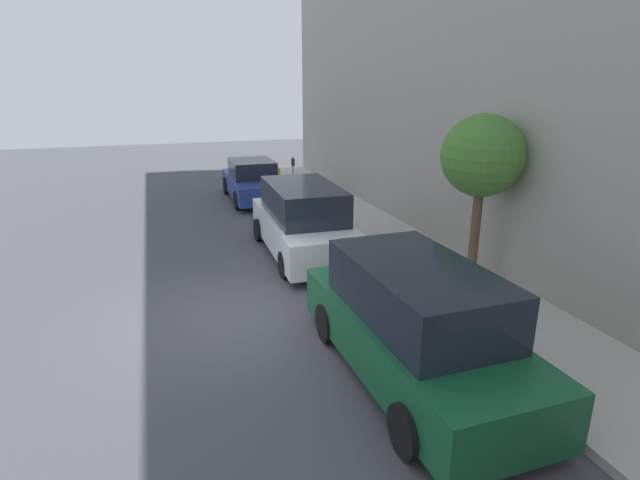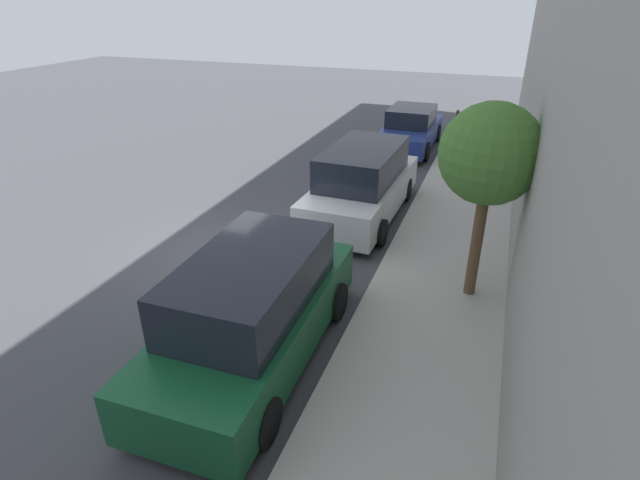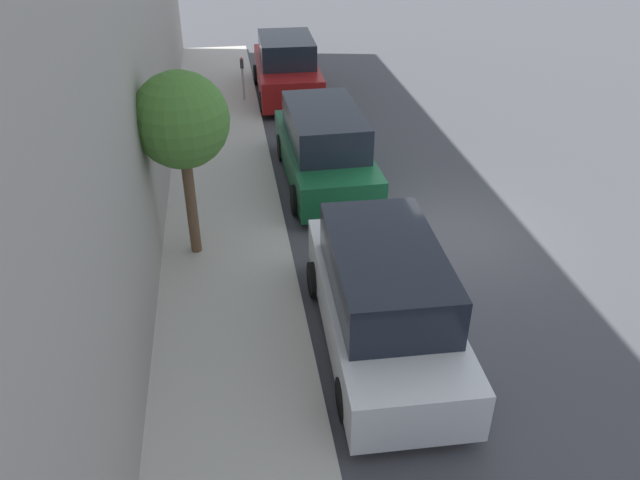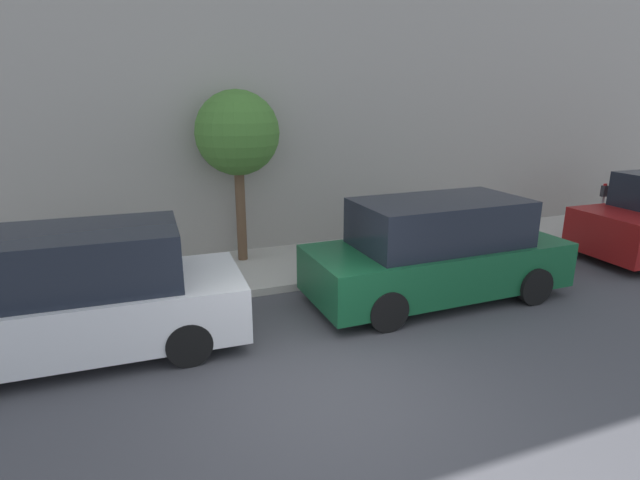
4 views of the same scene
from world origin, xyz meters
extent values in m
plane|color=#424247|center=(0.00, 0.00, 0.00)|extent=(60.00, 60.00, 0.00)
cube|color=#B2ADA3|center=(4.80, 0.00, 0.07)|extent=(2.61, 32.00, 0.15)
cube|color=#14512D|center=(2.27, -3.00, 0.64)|extent=(1.98, 4.93, 0.84)
cube|color=black|center=(2.27, -3.00, 1.48)|extent=(1.72, 3.13, 0.84)
cylinder|color=black|center=(1.37, -1.48, 0.35)|extent=(0.22, 0.70, 0.70)
cylinder|color=black|center=(3.17, -1.48, 0.35)|extent=(0.22, 0.70, 0.70)
cylinder|color=black|center=(1.37, -4.52, 0.35)|extent=(0.22, 0.70, 0.70)
cylinder|color=black|center=(3.17, -4.52, 0.35)|extent=(0.22, 0.70, 0.70)
cube|color=silver|center=(2.31, 3.18, 0.64)|extent=(2.04, 4.95, 0.84)
cube|color=black|center=(2.31, 3.18, 1.48)|extent=(1.76, 3.15, 0.84)
cylinder|color=black|center=(1.41, 4.70, 0.33)|extent=(0.22, 0.66, 0.66)
cylinder|color=black|center=(3.21, 4.70, 0.33)|extent=(0.22, 0.66, 0.66)
cylinder|color=black|center=(1.41, 1.66, 0.33)|extent=(0.22, 0.66, 0.66)
cylinder|color=black|center=(3.21, 1.66, 0.33)|extent=(0.22, 0.66, 0.66)
cube|color=navy|center=(2.28, 10.00, 0.56)|extent=(1.84, 4.52, 0.68)
cube|color=black|center=(2.28, 10.10, 1.22)|extent=(1.60, 2.12, 0.64)
cylinder|color=black|center=(1.43, 11.39, 0.34)|extent=(0.22, 0.69, 0.69)
cylinder|color=black|center=(3.13, 11.39, 0.34)|extent=(0.22, 0.69, 0.69)
cylinder|color=black|center=(1.43, 8.60, 0.34)|extent=(0.22, 0.69, 0.69)
cylinder|color=black|center=(3.13, 8.60, 0.34)|extent=(0.22, 0.69, 0.69)
cylinder|color=#ADADB2|center=(3.95, 10.12, 0.69)|extent=(0.07, 0.07, 1.09)
cube|color=#2D2D33|center=(3.95, 10.12, 1.38)|extent=(0.11, 0.15, 0.28)
cube|color=red|center=(3.95, 10.12, 1.54)|extent=(0.04, 0.09, 0.05)
cylinder|color=brown|center=(5.41, 0.01, 1.30)|extent=(0.21, 0.21, 2.31)
sphere|color=#42752D|center=(5.41, 0.01, 2.95)|extent=(1.78, 1.78, 1.78)
cylinder|color=gold|center=(3.85, 12.27, 0.43)|extent=(0.20, 0.20, 0.55)
sphere|color=gold|center=(3.85, 12.27, 0.75)|extent=(0.18, 0.18, 0.18)
camera|label=1|loc=(-1.29, -9.09, 4.49)|focal=28.00mm
camera|label=2|loc=(5.51, -8.79, 5.47)|focal=28.00mm
camera|label=3|loc=(4.61, 11.02, 7.03)|focal=35.00mm
camera|label=4|loc=(-5.21, 2.20, 3.72)|focal=28.00mm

